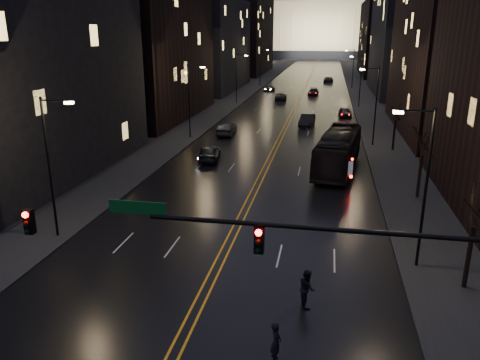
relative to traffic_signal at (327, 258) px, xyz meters
The scene contains 35 objects.
ground 7.81m from the traffic_signal, behind, with size 900.00×900.00×0.00m, color black.
road 130.24m from the traffic_signal, 92.60° to the left, with size 20.00×320.00×0.02m, color black.
sidewalk_left 131.62m from the traffic_signal, 98.71° to the left, with size 8.00×320.00×0.16m, color black.
sidewalk_right 130.35m from the traffic_signal, 86.44° to the left, with size 8.00×320.00×0.16m, color black.
center_line 130.24m from the traffic_signal, 92.60° to the left, with size 0.62×320.00×0.01m, color orange.
building_left_near 35.26m from the traffic_signal, 140.72° to the left, with size 12.00×28.00×22.00m, color black.
building_left_mid 60.99m from the traffic_signal, 116.48° to the left, with size 12.00×30.00×28.00m, color black.
building_left_far 95.98m from the traffic_signal, 106.30° to the left, with size 12.00×34.00×20.00m, color black.
building_left_dist 142.73m from the traffic_signal, 100.88° to the left, with size 12.00×40.00×24.00m, color black.
building_right_mid 93.57m from the traffic_signal, 80.68° to the left, with size 12.00×34.00×26.00m, color black.
building_right_dist 140.94m from the traffic_signal, 83.85° to the left, with size 12.00×40.00×22.00m, color black.
capitol 250.36m from the traffic_signal, 91.35° to the left, with size 90.00×50.00×58.50m.
traffic_signal is the anchor object (origin of this frame).
streetlamp_right_near 11.14m from the traffic_signal, 63.88° to the left, with size 2.13×0.25×9.00m.
streetlamp_left_near 19.48m from the traffic_signal, 149.10° to the left, with size 2.13×0.25×9.00m.
streetlamp_right_mid 40.30m from the traffic_signal, 83.01° to the left, with size 2.13×0.25×9.00m.
streetlamp_left_mid 43.36m from the traffic_signal, 112.68° to the left, with size 2.13×0.25×9.00m.
streetlamp_right_far 70.18m from the traffic_signal, 85.99° to the left, with size 2.13×0.25×9.00m.
streetlamp_left_far 71.97m from the traffic_signal, 103.43° to the left, with size 2.13×0.25×9.00m.
streetlamp_right_dist 100.12m from the traffic_signal, 87.19° to the left, with size 2.13×0.25×9.00m.
streetlamp_left_dist 101.39m from the traffic_signal, 99.49° to the left, with size 2.13×0.25×9.00m.
tree_right_near 10.71m from the traffic_signal, 48.45° to the left, with size 2.40×2.40×6.65m.
tree_right_mid 23.13m from the traffic_signal, 72.13° to the left, with size 2.40×2.40×6.65m.
tree_right_far 38.67m from the traffic_signal, 79.43° to the left, with size 2.40×2.40×6.65m.
bus 29.68m from the traffic_signal, 88.13° to the left, with size 3.08×13.14×3.66m, color black.
oncoming_car_a 32.98m from the traffic_signal, 111.58° to the left, with size 2.00×4.97×1.69m, color black.
oncoming_car_b 44.99m from the traffic_signal, 106.67° to the left, with size 1.80×5.16×1.70m, color black.
oncoming_car_c 78.46m from the traffic_signal, 96.95° to the left, with size 2.19×4.76×1.32m, color black.
oncoming_car_d 91.98m from the traffic_signal, 98.42° to the left, with size 1.85×4.55×1.32m, color black.
receding_car_a 51.31m from the traffic_signal, 93.40° to the left, with size 1.76×5.05×1.66m, color black.
receding_car_b 59.75m from the traffic_signal, 87.65° to the left, with size 1.74×4.32×1.47m, color black.
receding_car_c 85.53m from the traffic_signal, 92.29° to the left, with size 2.04×5.01×1.45m, color black.
receding_car_d 113.66m from the traffic_signal, 90.24° to the left, with size 2.45×5.31×1.48m, color black.
pedestrian_a 4.65m from the traffic_signal, 157.57° to the left, with size 0.64×0.42×1.75m, color black.
pedestrian_b 6.55m from the traffic_signal, 98.78° to the left, with size 0.93×0.51×1.91m, color black.
Camera 1 is at (5.62, -14.97, 12.58)m, focal length 35.00 mm.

